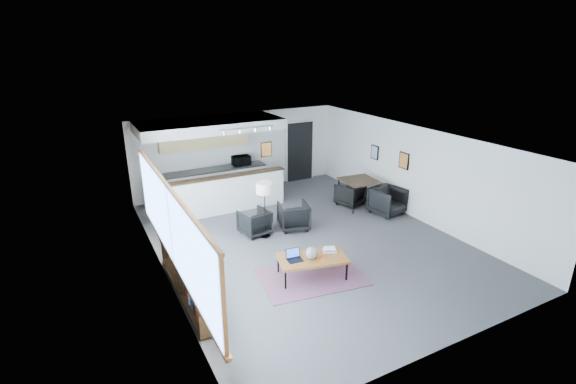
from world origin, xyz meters
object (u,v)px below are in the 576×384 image
ceramic_pot (312,253)px  dining_chair_near (387,202)px  book_stack (330,250)px  microwave (241,160)px  dining_chair_far (350,194)px  dining_table (359,182)px  armchair_right (294,215)px  coffee_table (312,259)px  laptop (294,256)px  floor_lamp (265,190)px  armchair_left (255,221)px

ceramic_pot → dining_chair_near: (3.79, 2.02, -0.23)m
book_stack → microwave: 5.71m
dining_chair_far → ceramic_pot: bearing=23.3°
dining_table → dining_chair_near: size_ratio=1.48×
book_stack → armchair_right: (0.36, 2.30, -0.12)m
ceramic_pot → coffee_table: bearing=46.1°
coffee_table → dining_chair_far: size_ratio=2.43×
book_stack → dining_chair_far: 4.10m
laptop → book_stack: size_ratio=0.98×
coffee_table → laptop: laptop is taller
book_stack → floor_lamp: (-0.53, 2.20, 0.77)m
ceramic_pot → microwave: 5.83m
armchair_left → book_stack: bearing=96.0°
book_stack → dining_chair_near: bearing=30.6°
dining_table → microwave: 3.93m
laptop → dining_table: size_ratio=0.31×
coffee_table → dining_chair_far: bearing=57.3°
dining_chair_far → armchair_left: bearing=-11.2°
dining_chair_near → microwave: (-3.05, 3.73, 0.75)m
armchair_left → floor_lamp: floor_lamp is taller
ceramic_pot → laptop: bearing=157.9°
armchair_left → dining_chair_far: size_ratio=1.11×
laptop → floor_lamp: size_ratio=0.23×
laptop → coffee_table: bearing=-9.9°
dining_table → dining_chair_far: size_ratio=1.68×
laptop → armchair_left: 2.43m
armchair_left → coffee_table: bearing=85.2°
laptop → dining_chair_near: (4.13, 1.88, -0.17)m
laptop → book_stack: bearing=1.3°
floor_lamp → dining_chair_far: 3.51m
dining_chair_near → laptop: bearing=-166.0°
book_stack → floor_lamp: 2.39m
book_stack → ceramic_pot: bearing=-170.5°
floor_lamp → dining_chair_near: 3.92m
armchair_right → floor_lamp: bearing=20.6°
armchair_right → book_stack: bearing=95.5°
laptop → floor_lamp: 2.30m
laptop → dining_table: (3.73, 2.73, 0.24)m
dining_chair_far → microwave: bearing=-66.8°
floor_lamp → dining_table: floor_lamp is taller
armchair_left → dining_chair_far: armchair_left is taller
coffee_table → armchair_right: armchair_right is taller
floor_lamp → dining_chair_near: bearing=-4.0°
coffee_table → book_stack: 0.49m
coffee_table → dining_chair_near: (3.75, 1.98, -0.07)m
armchair_left → dining_table: bearing=175.0°
coffee_table → book_stack: book_stack is taller
laptop → book_stack: laptop is taller
floor_lamp → dining_chair_near: size_ratio=2.00×
coffee_table → dining_chair_near: bearing=41.3°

